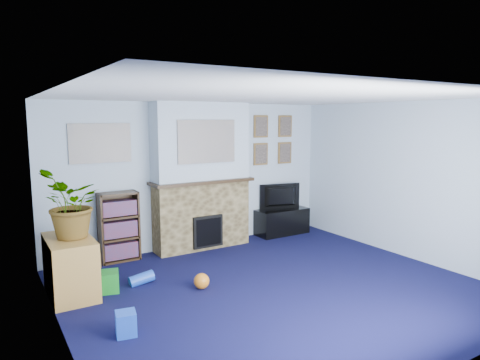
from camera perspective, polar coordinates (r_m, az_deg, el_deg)
floor at (r=5.63m, az=4.59°, el=-14.13°), size 5.00×4.50×0.01m
ceiling at (r=5.22m, az=4.89°, el=11.04°), size 5.00×4.50×0.01m
wall_back at (r=7.21m, az=-5.90°, el=0.66°), size 5.00×0.04×2.40m
wall_front at (r=3.77m, az=25.55°, el=-6.98°), size 5.00×0.04×2.40m
wall_left at (r=4.34m, az=-23.04°, el=-4.92°), size 0.04×4.50×2.40m
wall_right at (r=7.06m, az=21.33°, el=-0.02°), size 0.04×4.50×2.40m
chimney_breast at (r=7.03m, az=-5.18°, el=0.35°), size 1.72×0.50×2.40m
collage_main at (r=6.79m, az=-4.45°, el=5.13°), size 1.00×0.03×0.68m
collage_left at (r=6.63m, az=-18.12°, el=4.68°), size 0.90×0.03×0.58m
portrait_tl at (r=7.79m, az=2.79°, el=7.15°), size 0.30×0.03×0.40m
portrait_tr at (r=8.11m, az=6.03°, el=7.15°), size 0.30×0.03×0.40m
portrait_bl at (r=7.81m, az=2.77°, el=3.48°), size 0.30×0.03×0.40m
portrait_br at (r=8.13m, az=5.97°, el=3.63°), size 0.30×0.03×0.40m
tv_stand at (r=8.06m, az=5.59°, el=-5.60°), size 1.00×0.42×0.47m
television at (r=7.98m, az=5.56°, el=-2.22°), size 0.81×0.27×0.46m
bookshelf at (r=6.74m, az=-15.85°, el=-6.19°), size 0.58×0.28×1.05m
sideboard at (r=5.68m, az=-21.69°, el=-10.73°), size 0.51×0.92×0.72m
potted_plant at (r=5.45m, az=-21.51°, el=-2.99°), size 0.83×0.90×0.84m
mantel_clock at (r=6.95m, az=-5.57°, el=0.55°), size 0.10×0.06×0.13m
mantel_candle at (r=7.13m, az=-2.76°, el=0.85°), size 0.05×0.05×0.15m
mantel_teddy at (r=6.76m, az=-9.33°, el=0.22°), size 0.12×0.12×0.12m
mantel_can at (r=7.33m, az=-0.07°, el=0.90°), size 0.05×0.05×0.11m
green_crate at (r=5.70m, az=-17.49°, el=-12.71°), size 0.37×0.33×0.25m
toy_ball at (r=5.58m, az=-5.14°, el=-13.36°), size 0.20×0.20×0.20m
toy_block at (r=4.62m, az=-14.96°, el=-18.11°), size 0.23×0.23×0.24m
toy_tube at (r=5.85m, az=-12.98°, el=-12.71°), size 0.33×0.15×0.19m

